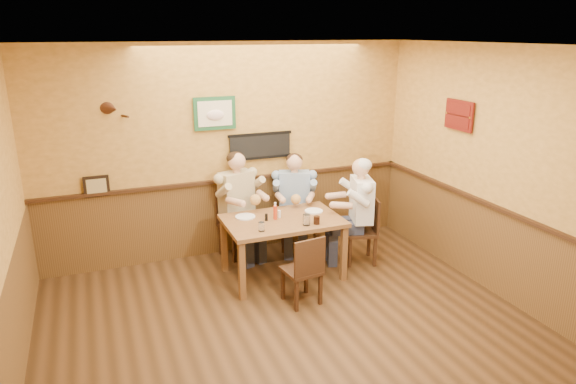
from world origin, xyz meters
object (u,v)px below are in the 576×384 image
at_px(chair_near_side, 302,269).
at_px(hot_sauce_bottle, 275,212).
at_px(diner_white_elder, 361,217).
at_px(pepper_shaker, 266,217).
at_px(chair_back_left, 237,224).
at_px(cola_tumbler, 317,220).
at_px(chair_right_end, 360,230).
at_px(diner_blue_polo, 294,207).
at_px(water_glass_mid, 307,220).
at_px(dining_table, 283,226).
at_px(water_glass_left, 262,227).
at_px(diner_tan_shirt, 237,210).
at_px(chair_back_right, 294,219).
at_px(salt_shaker, 279,214).

xyz_separation_m(chair_near_side, hot_sauce_bottle, (-0.04, 0.71, 0.44)).
bearing_deg(diner_white_elder, hot_sauce_bottle, -74.29).
bearing_deg(pepper_shaker, chair_back_left, 100.50).
bearing_deg(cola_tumbler, chair_right_end, 22.08).
relative_size(chair_near_side, diner_blue_polo, 0.67).
height_order(diner_blue_polo, water_glass_mid, diner_blue_polo).
bearing_deg(chair_right_end, diner_white_elder, 180.00).
xyz_separation_m(diner_blue_polo, hot_sauce_bottle, (-0.54, -0.71, 0.24)).
relative_size(chair_back_left, water_glass_mid, 6.84).
bearing_deg(dining_table, water_glass_mid, -58.03).
bearing_deg(diner_white_elder, water_glass_left, -62.29).
height_order(diner_tan_shirt, diner_white_elder, diner_tan_shirt).
relative_size(hot_sauce_bottle, pepper_shaker, 2.23).
bearing_deg(dining_table, chair_back_left, 113.52).
distance_m(chair_right_end, chair_near_side, 1.33).
relative_size(chair_back_right, diner_blue_polo, 0.70).
relative_size(chair_back_right, water_glass_mid, 6.47).
distance_m(chair_right_end, cola_tumbler, 0.91).
bearing_deg(hot_sauce_bottle, salt_shaker, 29.11).
height_order(water_glass_mid, salt_shaker, water_glass_mid).
xyz_separation_m(water_glass_left, salt_shaker, (0.34, 0.34, -0.01)).
distance_m(chair_back_right, chair_near_side, 1.51).
height_order(water_glass_mid, cola_tumbler, water_glass_mid).
distance_m(dining_table, water_glass_left, 0.48).
xyz_separation_m(chair_back_right, cola_tumbler, (-0.14, -1.04, 0.37)).
distance_m(chair_back_right, water_glass_mid, 1.14).
xyz_separation_m(chair_back_right, hot_sauce_bottle, (-0.54, -0.71, 0.42)).
bearing_deg(chair_back_right, dining_table, -102.17).
xyz_separation_m(chair_right_end, hot_sauce_bottle, (-1.17, 0.01, 0.41)).
distance_m(diner_blue_polo, water_glass_mid, 1.09).
distance_m(diner_white_elder, hot_sauce_bottle, 1.19).
xyz_separation_m(water_glass_left, hot_sauce_bottle, (0.28, 0.30, 0.04)).
bearing_deg(hot_sauce_bottle, diner_blue_polo, 52.94).
relative_size(diner_tan_shirt, hot_sauce_bottle, 6.73).
bearing_deg(diner_tan_shirt, diner_blue_polo, -20.85).
height_order(chair_near_side, pepper_shaker, pepper_shaker).
distance_m(diner_blue_polo, hot_sauce_bottle, 0.93).
relative_size(chair_back_left, chair_right_end, 1.03).
height_order(diner_tan_shirt, water_glass_mid, diner_tan_shirt).
height_order(chair_right_end, hot_sauce_bottle, hot_sauce_bottle).
distance_m(diner_tan_shirt, hot_sauce_bottle, 0.84).
bearing_deg(dining_table, chair_back_right, 58.45).
distance_m(chair_right_end, hot_sauce_bottle, 1.24).
xyz_separation_m(chair_back_right, salt_shaker, (-0.47, -0.68, 0.37)).
bearing_deg(dining_table, hot_sauce_bottle, 164.58).
bearing_deg(diner_tan_shirt, salt_shaker, -82.80).
xyz_separation_m(chair_right_end, diner_tan_shirt, (-1.43, 0.79, 0.21)).
distance_m(water_glass_mid, hot_sauce_bottle, 0.42).
bearing_deg(diner_white_elder, chair_back_left, -102.31).
xyz_separation_m(diner_white_elder, pepper_shaker, (-1.29, 0.01, 0.17)).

